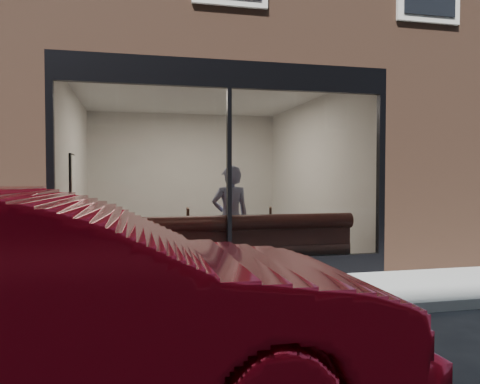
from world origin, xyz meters
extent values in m
plane|color=black|center=(0.00, 0.00, 0.00)|extent=(120.00, 120.00, 0.00)
cube|color=gray|center=(0.00, 1.00, 0.01)|extent=(40.00, 2.00, 0.01)
cube|color=gray|center=(0.00, -0.05, 0.06)|extent=(40.00, 0.10, 0.12)
cube|color=brown|center=(-3.75, 8.00, 1.60)|extent=(2.50, 12.00, 3.20)
cube|color=brown|center=(3.75, 8.00, 1.60)|extent=(2.50, 12.00, 3.20)
cube|color=brown|center=(0.00, 11.00, 1.60)|extent=(5.00, 6.00, 3.20)
plane|color=#2D2D30|center=(0.00, 5.00, 0.02)|extent=(6.00, 6.00, 0.00)
plane|color=white|center=(0.00, 5.00, 3.19)|extent=(6.00, 6.00, 0.00)
plane|color=silver|center=(0.00, 7.99, 1.60)|extent=(5.00, 0.00, 5.00)
plane|color=silver|center=(-2.49, 5.00, 1.60)|extent=(0.00, 6.00, 6.00)
plane|color=silver|center=(2.49, 5.00, 1.60)|extent=(0.00, 6.00, 6.00)
cube|color=black|center=(0.00, 2.05, 0.15)|extent=(5.00, 0.10, 0.30)
cube|color=black|center=(0.00, 2.05, 3.00)|extent=(5.00, 0.10, 0.40)
cube|color=black|center=(0.00, 2.05, 1.55)|extent=(0.06, 0.10, 2.50)
plane|color=white|center=(0.00, 2.02, 1.55)|extent=(4.80, 0.00, 4.80)
cube|color=#3A1715|center=(0.00, 2.45, 0.23)|extent=(4.00, 0.55, 0.45)
imported|color=#969ECA|center=(0.16, 2.72, 0.84)|extent=(0.64, 0.44, 1.69)
cube|color=black|center=(-0.97, 3.00, 0.74)|extent=(0.63, 0.63, 0.04)
cube|color=black|center=(0.52, 3.69, 0.74)|extent=(0.70, 0.70, 0.04)
cube|color=black|center=(-0.60, 3.72, 0.24)|extent=(0.49, 0.49, 0.04)
cube|color=black|center=(0.90, 3.60, 0.24)|extent=(0.56, 0.56, 0.04)
cube|color=white|center=(-2.45, 4.55, 1.53)|extent=(0.02, 0.57, 0.75)
imported|color=#A10716|center=(-1.92, -1.72, 0.73)|extent=(4.41, 1.54, 1.45)
camera|label=1|loc=(-1.40, -4.64, 1.53)|focal=35.00mm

